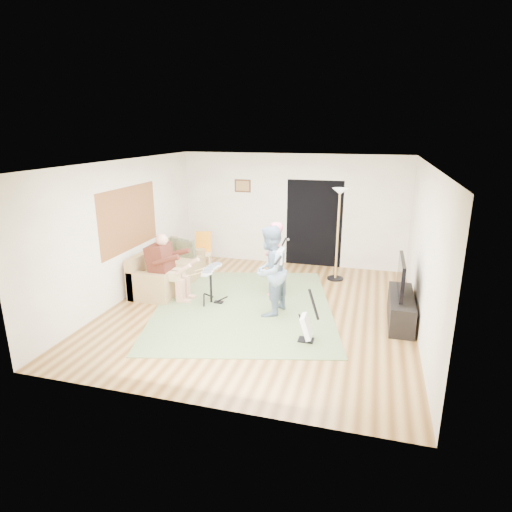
% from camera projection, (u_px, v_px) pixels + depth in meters
% --- Properties ---
extents(floor, '(6.00, 6.00, 0.00)m').
position_uv_depth(floor, '(260.00, 310.00, 8.01)').
color(floor, brown).
rests_on(floor, ground).
extents(walls, '(5.50, 6.00, 2.70)m').
position_uv_depth(walls, '(260.00, 240.00, 7.63)').
color(walls, silver).
rests_on(walls, floor).
extents(ceiling, '(6.00, 6.00, 0.00)m').
position_uv_depth(ceiling, '(260.00, 163.00, 7.24)').
color(ceiling, white).
rests_on(ceiling, walls).
extents(window_blinds, '(0.00, 2.05, 2.05)m').
position_uv_depth(window_blinds, '(129.00, 218.00, 8.46)').
color(window_blinds, brown).
rests_on(window_blinds, walls).
extents(doorway, '(2.10, 0.00, 2.10)m').
position_uv_depth(doorway, '(314.00, 224.00, 10.33)').
color(doorway, black).
rests_on(doorway, walls).
extents(picture_frame, '(0.42, 0.03, 0.32)m').
position_uv_depth(picture_frame, '(243.00, 186.00, 10.55)').
color(picture_frame, '#3F2314').
rests_on(picture_frame, walls).
extents(area_rug, '(4.12, 4.59, 0.02)m').
position_uv_depth(area_rug, '(243.00, 306.00, 8.15)').
color(area_rug, '#586B41').
rests_on(area_rug, floor).
extents(sofa, '(0.85, 2.06, 0.83)m').
position_uv_depth(sofa, '(166.00, 273.00, 9.18)').
color(sofa, '#A18150').
rests_on(sofa, floor).
extents(drummer, '(0.86, 0.48, 1.32)m').
position_uv_depth(drummer, '(169.00, 274.00, 8.41)').
color(drummer, '#4E2016').
rests_on(drummer, sofa).
extents(drum_kit, '(0.40, 0.72, 0.74)m').
position_uv_depth(drum_kit, '(211.00, 287.00, 8.24)').
color(drum_kit, black).
rests_on(drum_kit, floor).
extents(singer, '(0.38, 0.56, 1.50)m').
position_uv_depth(singer, '(274.00, 259.00, 8.58)').
color(singer, pink).
rests_on(singer, floor).
extents(microphone, '(0.06, 0.06, 0.24)m').
position_uv_depth(microphone, '(284.00, 242.00, 8.42)').
color(microphone, black).
rests_on(microphone, singer).
extents(guitarist, '(0.78, 0.91, 1.64)m').
position_uv_depth(guitarist, '(270.00, 271.00, 7.61)').
color(guitarist, '#7089A4').
rests_on(guitarist, floor).
extents(guitar_held, '(0.13, 0.60, 0.26)m').
position_uv_depth(guitar_held, '(281.00, 256.00, 7.48)').
color(guitar_held, silver).
rests_on(guitar_held, guitarist).
extents(guitar_spare, '(0.32, 0.29, 0.90)m').
position_uv_depth(guitar_spare, '(307.00, 327.00, 6.74)').
color(guitar_spare, black).
rests_on(guitar_spare, floor).
extents(torchiere_lamp, '(0.37, 0.37, 2.04)m').
position_uv_depth(torchiere_lamp, '(339.00, 218.00, 9.24)').
color(torchiere_lamp, black).
rests_on(torchiere_lamp, floor).
extents(dining_chair, '(0.48, 0.50, 0.91)m').
position_uv_depth(dining_chair, '(204.00, 257.00, 10.19)').
color(dining_chair, tan).
rests_on(dining_chair, floor).
extents(tv_cabinet, '(0.40, 1.40, 0.50)m').
position_uv_depth(tv_cabinet, '(401.00, 309.00, 7.43)').
color(tv_cabinet, black).
rests_on(tv_cabinet, floor).
extents(television, '(0.06, 1.08, 0.61)m').
position_uv_depth(television, '(401.00, 276.00, 7.27)').
color(television, black).
rests_on(television, tv_cabinet).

